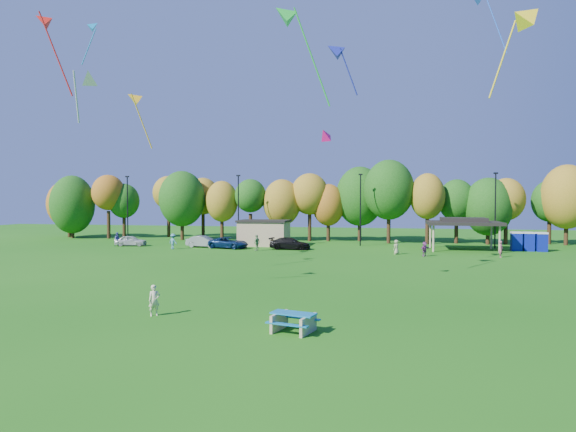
% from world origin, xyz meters
% --- Properties ---
extents(ground, '(160.00, 160.00, 0.00)m').
position_xyz_m(ground, '(0.00, 0.00, 0.00)').
color(ground, '#19600F').
rests_on(ground, ground).
extents(tree_line, '(93.57, 10.55, 11.15)m').
position_xyz_m(tree_line, '(-1.03, 45.51, 5.91)').
color(tree_line, black).
rests_on(tree_line, ground).
extents(lamp_posts, '(64.50, 0.25, 9.09)m').
position_xyz_m(lamp_posts, '(2.00, 40.00, 4.90)').
color(lamp_posts, black).
rests_on(lamp_posts, ground).
extents(utility_building, '(6.30, 4.30, 3.25)m').
position_xyz_m(utility_building, '(-10.00, 38.00, 1.64)').
color(utility_building, tan).
rests_on(utility_building, ground).
extents(pavilion, '(8.20, 6.20, 3.77)m').
position_xyz_m(pavilion, '(14.00, 37.00, 3.23)').
color(pavilion, tan).
rests_on(pavilion, ground).
extents(porta_potties, '(3.75, 1.44, 2.18)m').
position_xyz_m(porta_potties, '(21.17, 37.48, 1.10)').
color(porta_potties, '#0B1992').
rests_on(porta_potties, ground).
extents(picnic_table, '(2.36, 2.11, 0.87)m').
position_xyz_m(picnic_table, '(1.73, -2.49, 0.51)').
color(picnic_table, tan).
rests_on(picnic_table, ground).
extents(kite_flyer, '(0.69, 0.67, 1.59)m').
position_xyz_m(kite_flyer, '(-5.86, -0.83, 0.80)').
color(kite_flyer, beige).
rests_on(kite_flyer, ground).
extents(car_a, '(4.13, 2.27, 1.33)m').
position_xyz_m(car_a, '(-26.31, 34.10, 0.66)').
color(car_a, silver).
rests_on(car_a, ground).
extents(car_b, '(4.43, 1.99, 1.41)m').
position_xyz_m(car_b, '(-16.65, 34.23, 0.71)').
color(car_b, gray).
rests_on(car_b, ground).
extents(car_c, '(5.23, 3.31, 1.34)m').
position_xyz_m(car_c, '(-13.26, 33.60, 0.67)').
color(car_c, '#0D244F').
rests_on(car_c, ground).
extents(car_d, '(4.88, 2.10, 1.40)m').
position_xyz_m(car_d, '(-5.79, 33.82, 0.70)').
color(car_d, black).
rests_on(car_d, ground).
extents(far_person_0, '(0.57, 0.71, 1.68)m').
position_xyz_m(far_person_0, '(16.81, 30.26, 0.84)').
color(far_person_0, '#B6556B').
rests_on(far_person_0, ground).
extents(far_person_1, '(1.25, 1.39, 1.53)m').
position_xyz_m(far_person_1, '(9.27, 29.66, 0.77)').
color(far_person_1, '#883881').
rests_on(far_person_1, ground).
extents(far_person_2, '(0.76, 1.16, 1.83)m').
position_xyz_m(far_person_2, '(-9.23, 31.69, 0.91)').
color(far_person_2, '#618F57').
rests_on(far_person_2, ground).
extents(far_person_3, '(1.07, 1.05, 1.74)m').
position_xyz_m(far_person_3, '(-27.75, 33.42, 0.87)').
color(far_person_3, '#46499B').
rests_on(far_person_3, ground).
extents(far_person_4, '(0.84, 0.91, 1.56)m').
position_xyz_m(far_person_4, '(6.41, 31.01, 0.78)').
color(far_person_4, tan).
rests_on(far_person_4, ground).
extents(far_person_5, '(1.35, 1.08, 1.82)m').
position_xyz_m(far_person_5, '(-19.40, 31.41, 0.91)').
color(far_person_5, teal).
rests_on(far_person_5, ground).
extents(kite_3, '(2.89, 1.51, 4.62)m').
position_xyz_m(kite_3, '(1.32, 16.52, 17.89)').
color(kite_3, navy).
extents(kite_4, '(3.49, 2.05, 6.25)m').
position_xyz_m(kite_4, '(-18.28, 7.40, 18.50)').
color(kite_4, red).
extents(kite_5, '(1.45, 2.22, 3.48)m').
position_xyz_m(kite_5, '(-11.67, 2.70, 13.20)').
color(kite_5, silver).
extents(kite_6, '(1.38, 1.50, 1.21)m').
position_xyz_m(kite_6, '(1.58, 9.35, 10.29)').
color(kite_6, '#C90B6B').
extents(kite_9, '(3.05, 2.34, 5.45)m').
position_xyz_m(kite_9, '(-16.83, 17.55, 14.96)').
color(kite_9, yellow).
extents(kite_12, '(2.49, 1.84, 4.36)m').
position_xyz_m(kite_12, '(-23.26, 21.68, 23.09)').
color(kite_12, '#0C80C0').
extents(kite_13, '(3.48, 2.31, 5.67)m').
position_xyz_m(kite_13, '(13.75, 7.30, 16.54)').
color(kite_13, yellow).
extents(kite_14, '(4.40, 1.80, 7.45)m').
position_xyz_m(kite_14, '(-1.35, 9.77, 18.57)').
color(kite_14, green).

